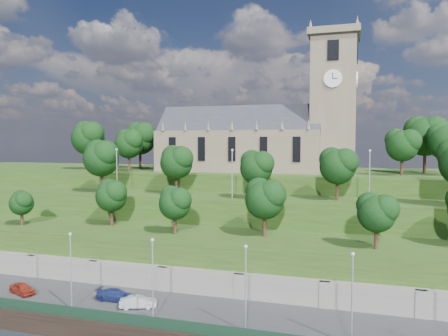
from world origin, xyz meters
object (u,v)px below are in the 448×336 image
(church, at_px, (264,133))
(car_right, at_px, (116,295))
(car_left, at_px, (22,289))
(car_middle, at_px, (138,302))

(church, relative_size, car_right, 8.32)
(car_left, bearing_deg, car_right, -63.43)
(car_middle, bearing_deg, car_right, 48.98)
(church, xyz_separation_m, car_left, (-21.73, -40.92, -19.84))
(car_middle, bearing_deg, car_left, 68.78)
(car_left, relative_size, car_middle, 0.97)
(car_left, xyz_separation_m, car_right, (12.19, 1.33, -0.00))
(car_left, height_order, car_right, car_left)
(car_middle, relative_size, car_right, 0.89)
(car_left, distance_m, car_middle, 15.82)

